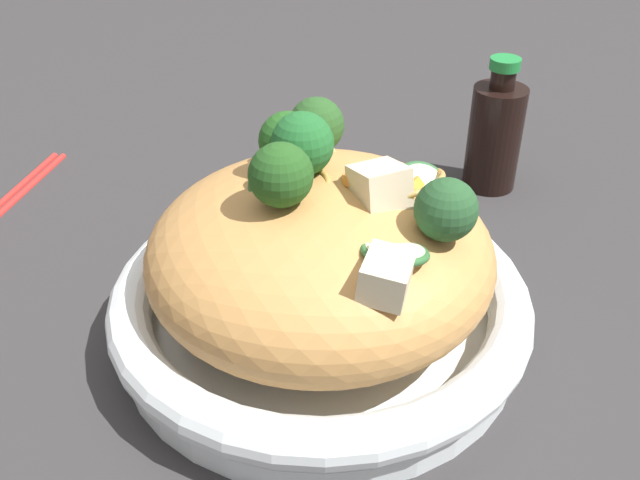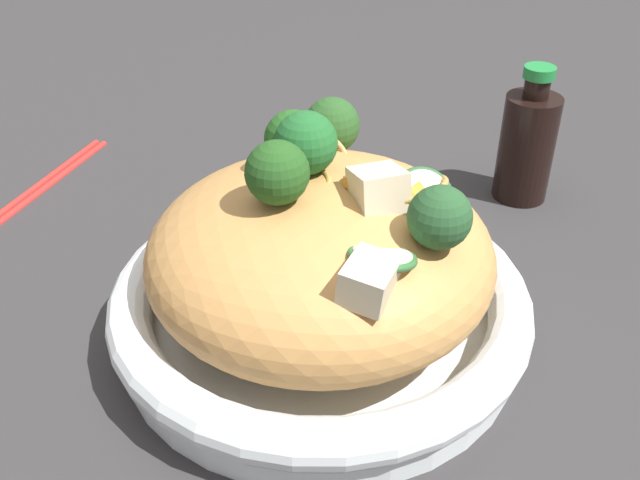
% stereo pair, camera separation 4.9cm
% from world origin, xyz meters
% --- Properties ---
extents(ground_plane, '(3.00, 3.00, 0.00)m').
position_xyz_m(ground_plane, '(0.00, 0.00, 0.00)').
color(ground_plane, '#2F2D2E').
extents(serving_bowl, '(0.30, 0.30, 0.05)m').
position_xyz_m(serving_bowl, '(0.00, 0.00, 0.03)').
color(serving_bowl, white).
rests_on(serving_bowl, ground_plane).
extents(noodle_heap, '(0.24, 0.24, 0.12)m').
position_xyz_m(noodle_heap, '(0.00, 0.00, 0.07)').
color(noodle_heap, '#C38A4A').
rests_on(noodle_heap, serving_bowl).
extents(broccoli_florets, '(0.14, 0.20, 0.07)m').
position_xyz_m(broccoli_florets, '(0.01, 0.02, 0.14)').
color(broccoli_florets, '#9BB46A').
rests_on(broccoli_florets, serving_bowl).
extents(carrot_coins, '(0.09, 0.10, 0.03)m').
position_xyz_m(carrot_coins, '(0.02, 0.02, 0.12)').
color(carrot_coins, orange).
rests_on(carrot_coins, serving_bowl).
extents(zucchini_slices, '(0.14, 0.13, 0.04)m').
position_xyz_m(zucchini_slices, '(0.03, -0.02, 0.12)').
color(zucchini_slices, beige).
rests_on(zucchini_slices, serving_bowl).
extents(chicken_chunks, '(0.06, 0.12, 0.05)m').
position_xyz_m(chicken_chunks, '(0.03, -0.05, 0.12)').
color(chicken_chunks, beige).
rests_on(chicken_chunks, serving_bowl).
extents(soy_sauce_bottle, '(0.05, 0.05, 0.13)m').
position_xyz_m(soy_sauce_bottle, '(0.21, 0.19, 0.06)').
color(soy_sauce_bottle, black).
rests_on(soy_sauce_bottle, ground_plane).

